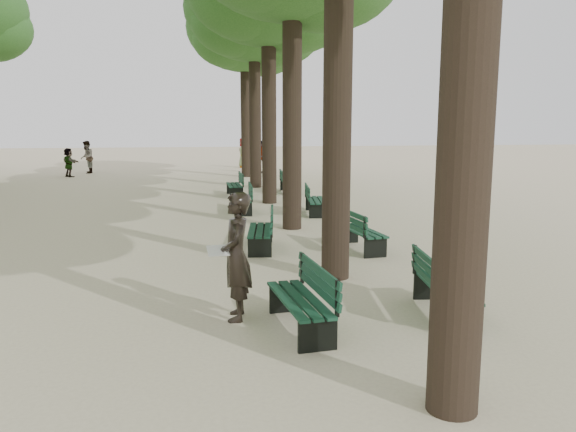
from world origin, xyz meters
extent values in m
plane|color=beige|center=(0.00, 0.00, 0.00)|extent=(120.00, 120.00, 0.00)
cylinder|color=#33261C|center=(1.50, -2.00, 3.75)|extent=(0.52, 0.52, 7.50)
cylinder|color=#33261C|center=(1.50, 3.00, 3.75)|extent=(0.52, 0.52, 7.50)
cylinder|color=#33261C|center=(1.50, 8.00, 3.75)|extent=(0.52, 0.52, 7.50)
cylinder|color=#33261C|center=(1.50, 13.00, 3.75)|extent=(0.52, 0.52, 7.50)
cylinder|color=#33261C|center=(1.50, 18.00, 3.75)|extent=(0.52, 0.52, 7.50)
ellipsoid|color=#24571E|center=(1.50, 18.00, 7.70)|extent=(6.00, 6.00, 4.50)
cylinder|color=#33261C|center=(1.50, 23.00, 3.75)|extent=(0.52, 0.52, 7.50)
ellipsoid|color=#24571E|center=(1.50, 23.00, 7.70)|extent=(6.00, 6.00, 4.50)
cube|color=black|center=(0.35, 0.43, 0.23)|extent=(0.71, 1.85, 0.45)
cube|color=#0D3021|center=(0.35, 0.43, 0.45)|extent=(0.73, 1.85, 0.04)
cube|color=#0D3021|center=(0.63, 0.46, 0.72)|extent=(0.24, 1.79, 0.40)
cube|color=black|center=(0.35, 5.57, 0.23)|extent=(0.76, 1.85, 0.45)
cube|color=#0D3021|center=(0.35, 5.57, 0.45)|extent=(0.78, 1.86, 0.04)
cube|color=#0D3021|center=(0.63, 5.54, 0.72)|extent=(0.28, 1.79, 0.40)
cube|color=black|center=(0.35, 10.97, 0.23)|extent=(0.58, 1.82, 0.45)
cube|color=#0D3021|center=(0.35, 10.97, 0.45)|extent=(0.60, 1.82, 0.04)
cube|color=#0D3021|center=(0.63, 10.96, 0.72)|extent=(0.10, 1.80, 0.40)
cube|color=black|center=(0.35, 15.04, 0.23)|extent=(0.56, 1.81, 0.45)
cube|color=#0D3021|center=(0.35, 15.04, 0.45)|extent=(0.58, 1.81, 0.04)
cube|color=#0D3021|center=(0.63, 15.05, 0.72)|extent=(0.08, 1.80, 0.40)
cube|color=black|center=(2.65, 0.69, 0.23)|extent=(0.73, 1.85, 0.45)
cube|color=#0D3021|center=(2.65, 0.69, 0.45)|extent=(0.75, 1.85, 0.04)
cube|color=#0D3021|center=(2.37, 0.72, 0.72)|extent=(0.25, 1.79, 0.40)
cube|color=black|center=(2.65, 5.15, 0.23)|extent=(0.74, 1.85, 0.45)
cube|color=#0D3021|center=(2.65, 5.15, 0.45)|extent=(0.76, 1.85, 0.04)
cube|color=#0D3021|center=(2.37, 5.12, 0.72)|extent=(0.26, 1.79, 0.40)
cube|color=black|center=(2.65, 10.27, 0.23)|extent=(0.73, 1.85, 0.45)
cube|color=#0D3021|center=(2.65, 10.27, 0.45)|extent=(0.75, 1.85, 0.04)
cube|color=#0D3021|center=(2.37, 10.30, 0.72)|extent=(0.26, 1.79, 0.40)
cube|color=black|center=(2.65, 15.90, 0.23)|extent=(0.64, 1.83, 0.45)
cube|color=#0D3021|center=(2.65, 15.90, 0.45)|extent=(0.66, 1.83, 0.04)
cube|color=#0D3021|center=(2.37, 15.92, 0.72)|extent=(0.16, 1.80, 0.40)
imported|color=black|center=(-0.48, 1.04, 0.95)|extent=(0.44, 0.79, 1.90)
cube|color=white|center=(-0.73, 1.04, 1.05)|extent=(0.37, 0.29, 0.12)
imported|color=#262628|center=(2.52, 25.07, 0.93)|extent=(1.12, 0.89, 1.85)
imported|color=#262628|center=(1.82, 29.18, 0.94)|extent=(0.40, 0.93, 1.88)
imported|color=#262628|center=(-7.85, 24.34, 0.77)|extent=(1.13, 1.31, 1.54)
imported|color=#262628|center=(-7.29, 26.32, 0.92)|extent=(0.43, 0.92, 1.85)
camera|label=1|loc=(-0.98, -7.00, 2.90)|focal=35.00mm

